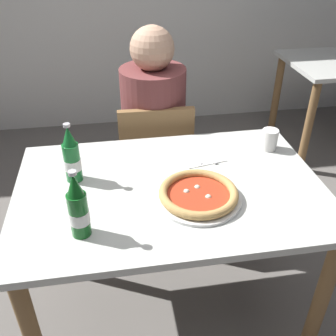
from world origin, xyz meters
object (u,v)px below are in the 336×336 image
(beer_bottle_left, at_px, (78,209))
(napkin_with_cutlery, at_px, (200,154))
(diner_seated, at_px, (154,142))
(paper_cup, at_px, (269,140))
(dining_table_main, at_px, (170,208))
(chair_behind_table, at_px, (155,162))
(beer_bottle_center, at_px, (72,157))
(pizza_margherita_near, at_px, (198,195))

(beer_bottle_left, height_order, napkin_with_cutlery, beer_bottle_left)
(diner_seated, distance_m, paper_cup, 0.68)
(dining_table_main, relative_size, chair_behind_table, 1.41)
(beer_bottle_center, distance_m, napkin_with_cutlery, 0.56)
(dining_table_main, xyz_separation_m, napkin_with_cutlery, (0.17, 0.21, 0.12))
(dining_table_main, relative_size, beer_bottle_center, 4.86)
(chair_behind_table, distance_m, paper_cup, 0.69)
(paper_cup, bearing_deg, beer_bottle_center, -172.82)
(chair_behind_table, height_order, napkin_with_cutlery, chair_behind_table)
(paper_cup, bearing_deg, beer_bottle_left, -152.20)
(dining_table_main, bearing_deg, paper_cup, 23.49)
(pizza_margherita_near, height_order, paper_cup, paper_cup)
(diner_seated, xyz_separation_m, beer_bottle_center, (-0.39, -0.56, 0.27))
(diner_seated, height_order, beer_bottle_center, diner_seated)
(paper_cup, bearing_deg, chair_behind_table, 139.56)
(beer_bottle_left, bearing_deg, paper_cup, 27.80)
(paper_cup, bearing_deg, pizza_margherita_near, -141.81)
(chair_behind_table, bearing_deg, dining_table_main, 90.25)
(dining_table_main, distance_m, beer_bottle_left, 0.46)
(dining_table_main, height_order, pizza_margherita_near, pizza_margherita_near)
(dining_table_main, distance_m, napkin_with_cutlery, 0.29)
(napkin_with_cutlery, distance_m, paper_cup, 0.32)
(chair_behind_table, relative_size, beer_bottle_center, 3.44)
(dining_table_main, relative_size, paper_cup, 12.63)
(pizza_margherita_near, distance_m, beer_bottle_center, 0.51)
(diner_seated, distance_m, napkin_with_cutlery, 0.50)
(beer_bottle_left, xyz_separation_m, paper_cup, (0.82, 0.43, -0.06))
(chair_behind_table, relative_size, beer_bottle_left, 3.44)
(dining_table_main, height_order, paper_cup, paper_cup)
(beer_bottle_left, bearing_deg, napkin_with_cutlery, 40.66)
(dining_table_main, bearing_deg, napkin_with_cutlery, 51.32)
(pizza_margherita_near, relative_size, napkin_with_cutlery, 1.51)
(beer_bottle_center, height_order, napkin_with_cutlery, beer_bottle_center)
(chair_behind_table, height_order, beer_bottle_center, beer_bottle_center)
(beer_bottle_center, height_order, paper_cup, beer_bottle_center)
(chair_behind_table, bearing_deg, napkin_with_cutlery, 112.35)
(dining_table_main, xyz_separation_m, chair_behind_table, (0.02, 0.61, -0.15))
(pizza_margherita_near, relative_size, beer_bottle_left, 1.30)
(dining_table_main, distance_m, chair_behind_table, 0.63)
(chair_behind_table, xyz_separation_m, beer_bottle_center, (-0.39, -0.51, 0.37))
(beer_bottle_left, bearing_deg, pizza_margherita_near, 15.79)
(diner_seated, relative_size, napkin_with_cutlery, 5.70)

